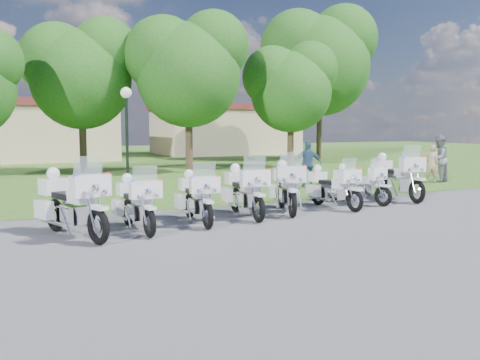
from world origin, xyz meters
name	(u,v)px	position (x,y,z in m)	size (l,w,h in m)	color
ground	(295,221)	(0.00, 0.00, 0.00)	(100.00, 100.00, 0.00)	#5D5C62
grass_lawn	(98,159)	(0.00, 27.00, 0.00)	(100.00, 48.00, 0.01)	#2B561B
motorcycle_0	(71,202)	(-5.27, 0.38, 0.73)	(1.41, 2.51, 1.75)	black
motorcycle_1	(136,202)	(-3.85, 0.52, 0.63)	(0.79, 2.24, 1.51)	black
motorcycle_2	(197,197)	(-2.28, 0.84, 0.63)	(0.84, 2.26, 1.51)	black
motorcycle_3	(245,190)	(-0.83, 1.18, 0.68)	(0.92, 2.41, 1.62)	black
motorcycle_4	(286,186)	(0.54, 1.40, 0.70)	(1.36, 2.37, 1.67)	black
motorcycle_5	(333,186)	(2.09, 1.41, 0.61)	(0.87, 2.18, 1.47)	black
motorcycle_6	(359,183)	(3.35, 1.87, 0.60)	(1.03, 2.10, 1.43)	black
motorcycle_7	(396,176)	(5.02, 2.13, 0.74)	(1.05, 2.63, 1.77)	black
lamp_post	(126,111)	(-1.82, 10.09, 2.95)	(0.44, 0.44, 3.88)	black
tree_1	(80,70)	(-2.64, 16.40, 5.10)	(5.79, 4.94, 7.72)	#38281C
tree_2	(187,65)	(2.16, 14.09, 5.32)	(6.03, 5.15, 8.04)	#38281C
tree_3	(290,84)	(8.45, 14.83, 4.65)	(5.27, 4.50, 7.03)	#38281C
tree_4	(319,57)	(14.12, 20.62, 7.12)	(8.06, 6.88, 10.75)	#38281C
building_west	(4,130)	(-6.00, 28.00, 2.07)	(14.56, 8.32, 4.10)	#C6B08F
building_east	(225,129)	(11.00, 30.00, 2.07)	(11.44, 7.28, 4.10)	#C6B08F
bystander_a	(431,164)	(9.54, 5.20, 0.79)	(0.58, 0.38, 1.59)	tan
bystander_b	(439,159)	(10.08, 5.33, 0.97)	(0.94, 0.73, 1.94)	gray
bystander_c	(308,164)	(4.13, 6.00, 0.89)	(1.04, 0.43, 1.77)	#325179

